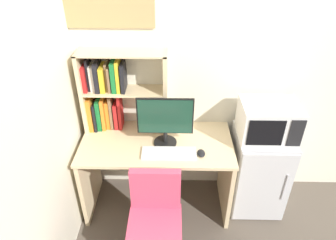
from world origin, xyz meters
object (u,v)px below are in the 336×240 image
Objects in this scene: hutch_bookshelf at (112,91)px; mini_fridge at (258,171)px; microwave at (268,121)px; monitor at (165,119)px; computer_mouse at (201,153)px; desk_chair at (155,227)px; keyboard at (169,153)px.

hutch_bookshelf reaches higher than mini_fridge.
mini_fridge is 0.56m from microwave.
monitor reaches higher than computer_mouse.
computer_mouse is 0.12× the size of desk_chair.
computer_mouse is at bearing 48.85° from desk_chair.
hutch_bookshelf is 0.73m from keyboard.
keyboard is at bearing -76.92° from monitor.
hutch_bookshelf is 0.54m from monitor.
mini_fridge is (0.87, 0.06, -0.60)m from monitor.
desk_chair is (-0.93, -0.62, -0.60)m from microwave.
mini_fridge is 1.12m from desk_chair.
monitor reaches higher than mini_fridge.
hutch_bookshelf is at bearing 153.10° from computer_mouse.
monitor is at bearing 83.56° from desk_chair.
hutch_bookshelf is at bearing 153.02° from monitor.
microwave reaches higher than mini_fridge.
monitor is 1.04× the size of keyboard.
microwave is 1.27m from desk_chair.
microwave is at bearing 3.95° from monitor.
monitor reaches higher than keyboard.
hutch_bookshelf is at bearing 116.58° from desk_chair.
keyboard is 0.59m from desk_chair.
microwave is at bearing 20.36° from computer_mouse.
hutch_bookshelf reaches higher than computer_mouse.
mini_fridge is at bearing -7.70° from hutch_bookshelf.
keyboard is 0.88m from microwave.
keyboard is at bearing -179.77° from computer_mouse.
hutch_bookshelf is 1.64× the size of keyboard.
mini_fridge is at bearing 14.10° from keyboard.
keyboard is at bearing 76.53° from desk_chair.
monitor is at bearing -176.24° from mini_fridge.
mini_fridge is (0.57, 0.21, -0.37)m from computer_mouse.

